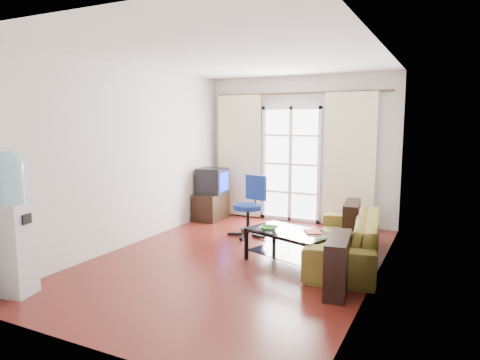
% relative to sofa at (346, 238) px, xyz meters
% --- Properties ---
extents(floor, '(5.20, 5.20, 0.00)m').
position_rel_sofa_xyz_m(floor, '(-1.34, -0.61, -0.31)').
color(floor, maroon).
rests_on(floor, ground).
extents(ceiling, '(5.20, 5.20, 0.00)m').
position_rel_sofa_xyz_m(ceiling, '(-1.34, -0.61, 2.39)').
color(ceiling, white).
rests_on(ceiling, wall_back).
extents(wall_back, '(3.60, 0.02, 2.70)m').
position_rel_sofa_xyz_m(wall_back, '(-1.34, 1.99, 1.04)').
color(wall_back, silver).
rests_on(wall_back, floor).
extents(wall_front, '(3.60, 0.02, 2.70)m').
position_rel_sofa_xyz_m(wall_front, '(-1.34, -3.21, 1.04)').
color(wall_front, silver).
rests_on(wall_front, floor).
extents(wall_left, '(0.02, 5.20, 2.70)m').
position_rel_sofa_xyz_m(wall_left, '(-3.14, -0.61, 1.04)').
color(wall_left, silver).
rests_on(wall_left, floor).
extents(wall_right, '(0.02, 5.20, 2.70)m').
position_rel_sofa_xyz_m(wall_right, '(0.46, -0.61, 1.04)').
color(wall_right, silver).
rests_on(wall_right, floor).
extents(french_door, '(1.16, 0.06, 2.15)m').
position_rel_sofa_xyz_m(french_door, '(-1.49, 1.94, 0.76)').
color(french_door, white).
rests_on(french_door, wall_back).
extents(curtain_rod, '(3.30, 0.04, 0.04)m').
position_rel_sofa_xyz_m(curtain_rod, '(-1.34, 1.89, 2.07)').
color(curtain_rod, '#4C3F2D').
rests_on(curtain_rod, wall_back).
extents(curtain_left, '(0.90, 0.07, 2.35)m').
position_rel_sofa_xyz_m(curtain_left, '(-2.54, 1.87, 0.89)').
color(curtain_left, '#ECEABE').
rests_on(curtain_left, curtain_rod).
extents(curtain_right, '(0.90, 0.07, 2.35)m').
position_rel_sofa_xyz_m(curtain_right, '(-0.39, 1.87, 0.89)').
color(curtain_right, '#ECEABE').
rests_on(curtain_right, curtain_rod).
extents(radiator, '(0.64, 0.12, 0.64)m').
position_rel_sofa_xyz_m(radiator, '(-0.54, 1.89, 0.02)').
color(radiator, gray).
rests_on(radiator, floor).
extents(sofa, '(2.36, 1.42, 0.62)m').
position_rel_sofa_xyz_m(sofa, '(0.00, 0.00, 0.00)').
color(sofa, brown).
rests_on(sofa, floor).
extents(coffee_table, '(1.25, 0.96, 0.45)m').
position_rel_sofa_xyz_m(coffee_table, '(-0.64, -0.45, -0.02)').
color(coffee_table, silver).
rests_on(coffee_table, floor).
extents(bowl, '(0.27, 0.27, 0.06)m').
position_rel_sofa_xyz_m(bowl, '(-0.89, -0.56, 0.16)').
color(bowl, green).
rests_on(bowl, coffee_table).
extents(book, '(0.42, 0.42, 0.02)m').
position_rel_sofa_xyz_m(book, '(-0.42, -0.46, 0.15)').
color(book, '#AA1F14').
rests_on(book, coffee_table).
extents(remote, '(0.17, 0.11, 0.02)m').
position_rel_sofa_xyz_m(remote, '(-0.33, -0.30, 0.14)').
color(remote, black).
rests_on(remote, coffee_table).
extents(tv_stand, '(0.48, 0.70, 0.51)m').
position_rel_sofa_xyz_m(tv_stand, '(-2.88, 1.34, -0.06)').
color(tv_stand, black).
rests_on(tv_stand, floor).
extents(crt_tv, '(0.57, 0.57, 0.48)m').
position_rel_sofa_xyz_m(crt_tv, '(-2.88, 1.37, 0.44)').
color(crt_tv, black).
rests_on(crt_tv, tv_stand).
extents(task_chair, '(0.80, 0.80, 0.99)m').
position_rel_sofa_xyz_m(task_chair, '(-1.72, 0.59, -0.02)').
color(task_chair, black).
rests_on(task_chair, floor).
extents(water_cooler, '(0.38, 0.38, 1.57)m').
position_rel_sofa_xyz_m(water_cooler, '(-2.94, -2.72, 0.51)').
color(water_cooler, silver).
rests_on(water_cooler, floor).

